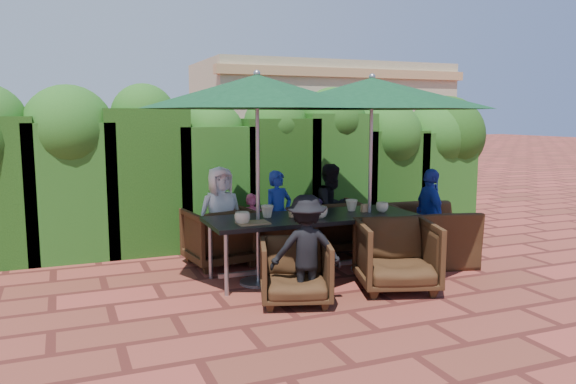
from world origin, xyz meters
name	(u,v)px	position (x,y,z in m)	size (l,w,h in m)	color
ground	(305,281)	(0.00, 0.00, 0.00)	(80.00, 80.00, 0.00)	maroon
dining_table	(312,222)	(0.18, 0.19, 0.68)	(2.56, 0.90, 0.75)	black
umbrella_left	(257,92)	(-0.54, 0.14, 2.21)	(2.62, 2.62, 2.46)	gray
umbrella_right	(372,94)	(0.94, 0.13, 2.21)	(2.89, 2.89, 2.46)	gray
chair_far_left	(219,234)	(-0.74, 1.12, 0.42)	(0.81, 0.76, 0.84)	black
chair_far_mid	(288,231)	(0.20, 1.04, 0.39)	(0.76, 0.71, 0.78)	black
chair_far_right	(331,223)	(0.96, 1.23, 0.41)	(0.80, 0.75, 0.82)	black
chair_near_left	(295,268)	(-0.40, -0.66, 0.37)	(0.72, 0.67, 0.74)	black
chair_near_right	(397,252)	(0.83, -0.67, 0.43)	(0.84, 0.79, 0.87)	black
chair_end_right	(429,225)	(1.92, 0.22, 0.50)	(1.14, 0.74, 0.99)	black
adult_far_left	(221,215)	(-0.69, 1.21, 0.65)	(0.64, 0.38, 1.29)	white
adult_far_mid	(278,215)	(0.10, 1.14, 0.61)	(0.44, 0.36, 1.21)	#213BB2
adult_far_right	(332,208)	(0.94, 1.19, 0.64)	(0.61, 0.37, 1.27)	black
adult_near_left	(306,250)	(-0.31, -0.72, 0.58)	(0.74, 0.34, 1.15)	black
adult_end_right	(430,215)	(1.92, 0.22, 0.63)	(0.74, 0.37, 1.26)	#213BB2
child_left	(252,227)	(-0.27, 1.16, 0.46)	(0.33, 0.27, 0.92)	#EA527D
child_right	(318,226)	(0.70, 1.14, 0.40)	(0.29, 0.24, 0.80)	#704495
pedestrian_a	(296,175)	(1.67, 4.24, 0.78)	(1.46, 0.52, 1.56)	#278F43
pedestrian_b	(341,167)	(2.70, 4.29, 0.91)	(0.87, 0.53, 1.82)	#EA527D
pedestrian_c	(380,170)	(3.59, 4.25, 0.80)	(1.03, 0.47, 1.61)	#95969D
cup_a	(242,218)	(-0.77, -0.02, 0.82)	(0.18, 0.18, 0.14)	beige
cup_b	(267,211)	(-0.37, 0.28, 0.82)	(0.16, 0.16, 0.15)	beige
cup_c	(320,212)	(0.20, 0.01, 0.82)	(0.18, 0.18, 0.14)	beige
cup_d	(352,205)	(0.78, 0.31, 0.82)	(0.16, 0.16, 0.15)	beige
cup_e	(382,207)	(1.09, 0.08, 0.81)	(0.16, 0.16, 0.12)	beige
ketchup_bottle	(305,209)	(0.09, 0.22, 0.83)	(0.04, 0.04, 0.17)	#B20C0A
sauce_bottle	(308,208)	(0.14, 0.24, 0.83)	(0.04, 0.04, 0.17)	#4C230C
serving_tray	(253,223)	(-0.65, -0.03, 0.76)	(0.35, 0.25, 0.02)	#946F47
number_block_left	(294,213)	(-0.06, 0.18, 0.80)	(0.12, 0.06, 0.10)	tan
number_block_right	(366,208)	(0.91, 0.17, 0.80)	(0.12, 0.06, 0.10)	tan
hedge_wall	(236,157)	(-0.13, 2.32, 1.32)	(9.10, 1.60, 2.41)	#1A3E11
building	(320,129)	(3.50, 6.99, 1.61)	(6.20, 3.08, 3.20)	tan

